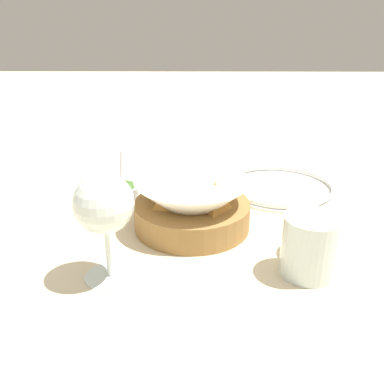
{
  "coord_description": "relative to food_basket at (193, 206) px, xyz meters",
  "views": [
    {
      "loc": [
        -0.72,
        0.02,
        0.36
      ],
      "look_at": [
        -0.04,
        0.03,
        0.07
      ],
      "focal_mm": 40.0,
      "sensor_mm": 36.0,
      "label": 1
    }
  ],
  "objects": [
    {
      "name": "ground_plane",
      "position": [
        0.04,
        -0.03,
        -0.04
      ],
      "size": [
        4.0,
        4.0,
        0.0
      ],
      "primitive_type": "plane",
      "color": "beige"
    },
    {
      "name": "food_basket",
      "position": [
        0.0,
        0.0,
        0.0
      ],
      "size": [
        0.21,
        0.21,
        0.1
      ],
      "color": "olive",
      "rests_on": "ground_plane"
    },
    {
      "name": "sauce_cup",
      "position": [
        0.09,
        0.14,
        -0.02
      ],
      "size": [
        0.07,
        0.07,
        0.1
      ],
      "color": "#B7B7BC",
      "rests_on": "ground_plane"
    },
    {
      "name": "wine_glass",
      "position": [
        -0.16,
        0.12,
        0.07
      ],
      "size": [
        0.09,
        0.09,
        0.16
      ],
      "color": "silver",
      "rests_on": "ground_plane"
    },
    {
      "name": "beer_mug",
      "position": [
        -0.14,
        -0.17,
        0.0
      ],
      "size": [
        0.12,
        0.08,
        0.09
      ],
      "color": "silver",
      "rests_on": "ground_plane"
    },
    {
      "name": "side_plate",
      "position": [
        0.17,
        -0.19,
        -0.03
      ],
      "size": [
        0.24,
        0.24,
        0.01
      ],
      "color": "white",
      "rests_on": "ground_plane"
    }
  ]
}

